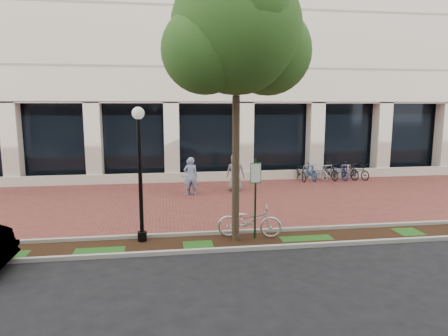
{
  "coord_description": "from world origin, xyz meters",
  "views": [
    {
      "loc": [
        -2.32,
        -16.52,
        4.04
      ],
      "look_at": [
        -0.01,
        -0.8,
        1.54
      ],
      "focal_mm": 32.0,
      "sensor_mm": 36.0,
      "label": 1
    }
  ],
  "objects": [
    {
      "name": "pedestrian_right",
      "position": [
        0.92,
        1.83,
        0.9
      ],
      "size": [
        0.99,
        0.76,
        1.8
      ],
      "primitive_type": "imported",
      "rotation": [
        0.0,
        0.0,
        2.91
      ],
      "color": "slate",
      "rests_on": "ground"
    },
    {
      "name": "parking_sign",
      "position": [
        0.33,
        -5.03,
        1.58
      ],
      "size": [
        0.34,
        0.07,
        2.49
      ],
      "rotation": [
        0.0,
        0.0,
        0.08
      ],
      "color": "#133516",
      "rests_on": "ground"
    },
    {
      "name": "pedestrian_mid",
      "position": [
        -1.3,
        1.49,
        0.81
      ],
      "size": [
        0.96,
        0.86,
        1.62
      ],
      "primitive_type": "imported",
      "rotation": [
        0.0,
        0.0,
        3.52
      ],
      "color": "#8CA5D2",
      "rests_on": "ground"
    },
    {
      "name": "pedestrian_left",
      "position": [
        -1.23,
        1.25,
        0.88
      ],
      "size": [
        0.65,
        0.44,
        1.75
      ],
      "primitive_type": "imported",
      "rotation": [
        0.0,
        0.0,
        3.17
      ],
      "color": "#7E94BD",
      "rests_on": "ground"
    },
    {
      "name": "lamppost",
      "position": [
        -3.08,
        -4.77,
        2.27
      ],
      "size": [
        0.36,
        0.36,
        4.0
      ],
      "color": "black",
      "rests_on": "ground"
    },
    {
      "name": "bollard",
      "position": [
        7.31,
        3.35,
        0.46
      ],
      "size": [
        0.12,
        0.12,
        0.91
      ],
      "color": "silver",
      "rests_on": "ground"
    },
    {
      "name": "planting_strip",
      "position": [
        0.0,
        -5.25,
        0.01
      ],
      "size": [
        40.0,
        1.5,
        0.01
      ],
      "primitive_type": "cube",
      "color": "black",
      "rests_on": "ground"
    },
    {
      "name": "curb_street_side",
      "position": [
        0.0,
        -6.0,
        0.06
      ],
      "size": [
        40.0,
        0.12,
        0.12
      ],
      "primitive_type": "cube",
      "color": "#ADAEA4",
      "rests_on": "ground"
    },
    {
      "name": "ground",
      "position": [
        0.0,
        0.0,
        0.0
      ],
      "size": [
        120.0,
        120.0,
        0.0
      ],
      "primitive_type": "plane",
      "color": "black",
      "rests_on": "ground"
    },
    {
      "name": "street_tree",
      "position": [
        -0.23,
        -5.07,
        5.92
      ],
      "size": [
        4.41,
        3.67,
        8.0
      ],
      "color": "#4D3E2C",
      "rests_on": "ground"
    },
    {
      "name": "curb_plaza_side",
      "position": [
        0.0,
        -4.5,
        0.06
      ],
      "size": [
        40.0,
        0.12,
        0.12
      ],
      "primitive_type": "cube",
      "color": "#ADAEA4",
      "rests_on": "ground"
    },
    {
      "name": "locked_bicycle",
      "position": [
        0.18,
        -4.87,
        0.52
      ],
      "size": [
        2.08,
        1.12,
        1.04
      ],
      "primitive_type": "imported",
      "rotation": [
        0.0,
        0.0,
        1.34
      ],
      "color": "silver",
      "rests_on": "ground"
    },
    {
      "name": "near_office_building",
      "position": [
        0.0,
        10.47,
        10.05
      ],
      "size": [
        40.0,
        12.12,
        16.0
      ],
      "color": "beige",
      "rests_on": "ground"
    },
    {
      "name": "brick_plaza",
      "position": [
        0.0,
        0.0,
        0.01
      ],
      "size": [
        40.0,
        9.0,
        0.01
      ],
      "primitive_type": "cube",
      "color": "brown",
      "rests_on": "ground"
    },
    {
      "name": "bike_rack_cluster",
      "position": [
        6.52,
        3.95,
        0.45
      ],
      "size": [
        4.18,
        1.75,
        0.97
      ],
      "rotation": [
        0.0,
        0.0,
        0.15
      ],
      "color": "black",
      "rests_on": "ground"
    }
  ]
}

